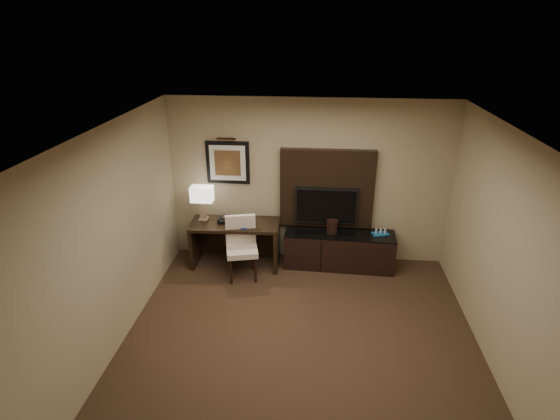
# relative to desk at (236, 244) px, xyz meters

# --- Properties ---
(floor) EXTENTS (4.50, 5.00, 0.01)m
(floor) POSITION_rel_desk_xyz_m (1.15, -2.10, -0.39)
(floor) COLOR #342217
(floor) RESTS_ON ground
(ceiling) EXTENTS (4.50, 5.00, 0.01)m
(ceiling) POSITION_rel_desk_xyz_m (1.15, -2.10, 2.32)
(ceiling) COLOR silver
(ceiling) RESTS_ON wall_back
(wall_back) EXTENTS (4.50, 0.01, 2.70)m
(wall_back) POSITION_rel_desk_xyz_m (1.15, 0.40, 0.97)
(wall_back) COLOR tan
(wall_back) RESTS_ON floor
(wall_left) EXTENTS (0.01, 5.00, 2.70)m
(wall_left) POSITION_rel_desk_xyz_m (-1.10, -2.10, 0.97)
(wall_left) COLOR tan
(wall_left) RESTS_ON floor
(wall_right) EXTENTS (0.01, 5.00, 2.70)m
(wall_right) POSITION_rel_desk_xyz_m (3.40, -2.10, 0.97)
(wall_right) COLOR tan
(wall_right) RESTS_ON floor
(desk) EXTENTS (1.44, 0.66, 0.76)m
(desk) POSITION_rel_desk_xyz_m (0.00, 0.00, 0.00)
(desk) COLOR black
(desk) RESTS_ON floor
(credenza) EXTENTS (1.78, 0.56, 0.61)m
(credenza) POSITION_rel_desk_xyz_m (1.69, 0.10, -0.08)
(credenza) COLOR black
(credenza) RESTS_ON floor
(tv_wall_panel) EXTENTS (1.50, 0.12, 1.30)m
(tv_wall_panel) POSITION_rel_desk_xyz_m (1.45, 0.34, 0.89)
(tv_wall_panel) COLOR black
(tv_wall_panel) RESTS_ON wall_back
(tv) EXTENTS (1.00, 0.08, 0.60)m
(tv) POSITION_rel_desk_xyz_m (1.45, 0.24, 0.64)
(tv) COLOR black
(tv) RESTS_ON tv_wall_panel
(artwork) EXTENTS (0.70, 0.04, 0.70)m
(artwork) POSITION_rel_desk_xyz_m (-0.15, 0.38, 1.27)
(artwork) COLOR black
(artwork) RESTS_ON wall_back
(picture_light) EXTENTS (0.04, 0.04, 0.30)m
(picture_light) POSITION_rel_desk_xyz_m (-0.15, 0.34, 1.67)
(picture_light) COLOR #3D2113
(picture_light) RESTS_ON wall_back
(desk_chair) EXTENTS (0.58, 0.64, 0.98)m
(desk_chair) POSITION_rel_desk_xyz_m (0.17, -0.38, 0.11)
(desk_chair) COLOR beige
(desk_chair) RESTS_ON floor
(table_lamp) EXTENTS (0.35, 0.24, 0.51)m
(table_lamp) POSITION_rel_desk_xyz_m (-0.53, 0.10, 0.64)
(table_lamp) COLOR #9E8062
(table_lamp) RESTS_ON desk
(desk_phone) EXTENTS (0.21, 0.19, 0.10)m
(desk_phone) POSITION_rel_desk_xyz_m (-0.17, 0.02, 0.43)
(desk_phone) COLOR black
(desk_phone) RESTS_ON desk
(blue_folder) EXTENTS (0.24, 0.31, 0.02)m
(blue_folder) POSITION_rel_desk_xyz_m (0.11, -0.06, 0.39)
(blue_folder) COLOR #1A44AC
(blue_folder) RESTS_ON desk
(book) EXTENTS (0.16, 0.10, 0.23)m
(book) POSITION_rel_desk_xyz_m (0.08, -0.07, 0.49)
(book) COLOR #BEB896
(book) RESTS_ON desk
(ice_bucket) EXTENTS (0.22, 0.22, 0.21)m
(ice_bucket) POSITION_rel_desk_xyz_m (1.56, 0.12, 0.33)
(ice_bucket) COLOR black
(ice_bucket) RESTS_ON credenza
(minibar_tray) EXTENTS (0.29, 0.23, 0.09)m
(minibar_tray) POSITION_rel_desk_xyz_m (2.33, 0.11, 0.27)
(minibar_tray) COLOR #165595
(minibar_tray) RESTS_ON credenza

